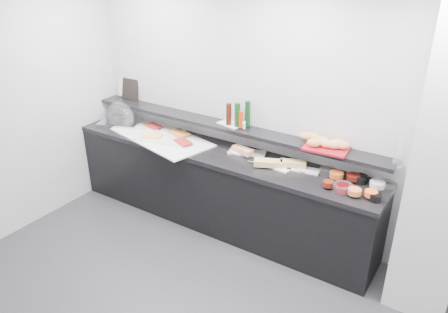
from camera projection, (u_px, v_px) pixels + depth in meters
The scene contains 56 objects.
back_wall at pixel (291, 116), 4.39m from camera, with size 5.00×0.02×2.70m, color #AFB1B6.
column at pixel (448, 165), 3.39m from camera, with size 0.50×0.50×2.70m, color silver.
buffet_cabinet at pixel (217, 190), 4.90m from camera, with size 3.60×0.60×0.85m, color black.
counter_top at pixel (217, 153), 4.71m from camera, with size 3.62×0.62×0.05m, color black.
wall_shelf at pixel (226, 126), 4.74m from camera, with size 3.60×0.25×0.04m, color black.
cloche_base at pixel (120, 123), 5.43m from camera, with size 0.50×0.33×0.04m, color silver.
cloche_dome at pixel (121, 116), 5.35m from camera, with size 0.40×0.27×0.34m, color white.
linen_runner at pixel (161, 137), 5.04m from camera, with size 1.26×0.59×0.01m, color silver.
platter_meat_a at pixel (152, 128), 5.27m from camera, with size 0.26×0.17×0.01m, color silver.
food_meat_a at pixel (154, 126), 5.26m from camera, with size 0.20×0.13×0.02m, color maroon.
platter_salmon at pixel (170, 133), 5.12m from camera, with size 0.32×0.21×0.01m, color white.
food_salmon at pixel (179, 133), 5.06m from camera, with size 0.23×0.15×0.02m, color orange.
platter_cheese at pixel (148, 138), 4.98m from camera, with size 0.30×0.20×0.01m, color silver.
food_cheese at pixel (151, 136), 4.98m from camera, with size 0.22×0.14×0.02m, color #F1C85D.
platter_meat_b at pixel (175, 142), 4.87m from camera, with size 0.30×0.20×0.01m, color silver.
food_meat_b at pixel (183, 142), 4.83m from camera, with size 0.20×0.13×0.02m, color maroon.
sandwich_plate_left at pixel (247, 152), 4.65m from camera, with size 0.39×0.17×0.01m, color silver.
sandwich_food_left at pixel (243, 150), 4.61m from camera, with size 0.24×0.09×0.06m, color tan.
tongs_left at pixel (233, 154), 4.60m from camera, with size 0.01×0.01×0.16m, color #B9BAC0.
sandwich_plate_mid at pixel (276, 166), 4.36m from camera, with size 0.32×0.14×0.01m, color white.
sandwich_food_mid at pixel (268, 163), 4.34m from camera, with size 0.28×0.11×0.06m, color tan.
tongs_mid at pixel (255, 162), 4.41m from camera, with size 0.01×0.01×0.16m, color #AEB1B5.
sandwich_plate_right at pixel (303, 169), 4.29m from camera, with size 0.31×0.13×0.01m, color white.
sandwich_food_right at pixel (293, 164), 4.32m from camera, with size 0.25×0.10×0.06m, color tan.
tongs_right at pixel (298, 170), 4.26m from camera, with size 0.01×0.01×0.16m, color silver.
bowl_glass_fruit at pixel (327, 172), 4.19m from camera, with size 0.15×0.15×0.07m, color white.
fill_glass_fruit at pixel (336, 175), 4.11m from camera, with size 0.13×0.13×0.05m, color #CF551C.
bowl_black_jam at pixel (361, 179), 4.05m from camera, with size 0.13×0.13×0.07m, color black.
fill_black_jam at pixel (353, 177), 4.07m from camera, with size 0.13×0.13×0.05m, color #53120B.
bowl_glass_cream at pixel (385, 187), 3.92m from camera, with size 0.19×0.19×0.07m, color white.
fill_glass_cream at pixel (377, 184), 3.94m from camera, with size 0.14×0.14×0.05m, color silver.
bowl_red_jam at pixel (342, 188), 3.90m from camera, with size 0.11×0.11×0.07m, color maroon.
fill_red_jam at pixel (328, 184), 3.95m from camera, with size 0.10×0.10×0.05m, color #56190C.
bowl_glass_salmon at pixel (343, 188), 3.90m from camera, with size 0.18×0.18×0.07m, color white.
fill_glass_salmon at pixel (355, 192), 3.82m from camera, with size 0.12×0.12×0.05m, color #D06F32.
bowl_black_fruit at pixel (375, 197), 3.75m from camera, with size 0.11×0.11×0.07m, color black.
fill_black_fruit at pixel (371, 194), 3.78m from camera, with size 0.11×0.11×0.05m, color #F35B21.
framed_print at pixel (130, 89), 5.49m from camera, with size 0.25×0.02×0.26m, color black.
print_art at pixel (125, 88), 5.55m from camera, with size 0.20×0.00×0.22m, color beige.
condiment_tray at pixel (231, 124), 4.73m from camera, with size 0.27×0.17×0.01m, color silver.
bottle_green_a at pixel (237, 115), 4.59m from camera, with size 0.06×0.06×0.26m, color #103C13.
bottle_brown at pixel (229, 114), 4.64m from camera, with size 0.06×0.06×0.24m, color #3C130A.
bottle_green_b at pixel (247, 114), 4.58m from camera, with size 0.06×0.06×0.28m, color black.
bottle_hot at pixel (241, 119), 4.58m from camera, with size 0.05×0.05×0.18m, color #AD300C.
shaker_salt at pixel (244, 125), 4.59m from camera, with size 0.04×0.04×0.07m, color white.
shaker_pepper at pixel (244, 126), 4.57m from camera, with size 0.03×0.03×0.07m, color silver.
bread_tray at pixel (326, 148), 4.14m from camera, with size 0.41×0.29×0.02m, color maroon.
bread_roll_nw at pixel (307, 136), 4.28m from camera, with size 0.16×0.10×0.08m, color #BE7B48.
bread_roll_n at pixel (314, 137), 4.25m from camera, with size 0.12×0.08×0.08m, color tan.
bread_roll_ne at pixel (339, 143), 4.11m from camera, with size 0.15×0.10×0.08m, color #D88A52.
bread_roll_sw at pixel (313, 143), 4.12m from camera, with size 0.13×0.08×0.08m, color #B98546.
bread_roll_s at pixel (325, 143), 4.11m from camera, with size 0.14×0.09×0.08m, color #D58651.
bread_roll_se at pixel (334, 145), 4.09m from camera, with size 0.14×0.09×0.08m, color tan.
bread_roll_midw at pixel (322, 141), 4.18m from camera, with size 0.13×0.08×0.08m, color #B88546.
bread_roll_mide at pixel (342, 145), 4.08m from camera, with size 0.15×0.10×0.08m, color #C57C4B.
carafe at pixel (400, 150), 3.75m from camera, with size 0.09×0.09×0.30m, color white.
Camera 1 is at (1.69, -1.85, 2.85)m, focal length 35.00 mm.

